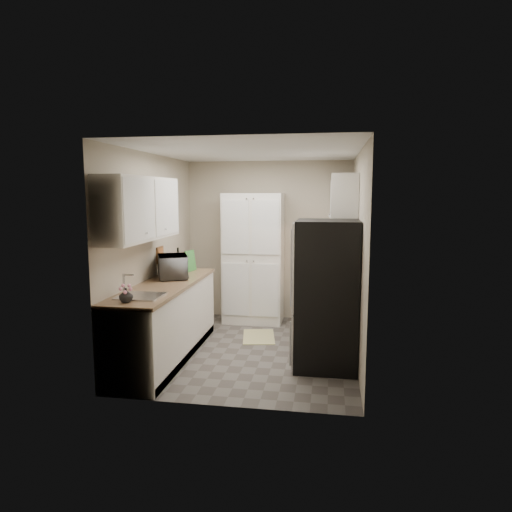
{
  "coord_description": "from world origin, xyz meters",
  "views": [
    {
      "loc": [
        0.96,
        -5.58,
        1.99
      ],
      "look_at": [
        0.03,
        0.15,
        1.2
      ],
      "focal_mm": 32.0,
      "sensor_mm": 36.0,
      "label": 1
    }
  ],
  "objects_px": {
    "microwave": "(173,267)",
    "electric_range": "(329,309)",
    "refrigerator": "(327,294)",
    "toaster_oven": "(333,259)",
    "wine_bottle": "(178,260)",
    "pantry_cabinet": "(253,258)"
  },
  "relations": [
    {
      "from": "microwave",
      "to": "electric_range",
      "type": "bearing_deg",
      "value": -101.85
    },
    {
      "from": "pantry_cabinet",
      "to": "refrigerator",
      "type": "relative_size",
      "value": 1.18
    },
    {
      "from": "refrigerator",
      "to": "toaster_oven",
      "type": "xyz_separation_m",
      "value": [
        0.07,
        1.63,
        0.18
      ]
    },
    {
      "from": "electric_range",
      "to": "refrigerator",
      "type": "height_order",
      "value": "refrigerator"
    },
    {
      "from": "wine_bottle",
      "to": "toaster_oven",
      "type": "relative_size",
      "value": 0.78
    },
    {
      "from": "pantry_cabinet",
      "to": "microwave",
      "type": "height_order",
      "value": "pantry_cabinet"
    },
    {
      "from": "electric_range",
      "to": "refrigerator",
      "type": "relative_size",
      "value": 0.66
    },
    {
      "from": "refrigerator",
      "to": "wine_bottle",
      "type": "relative_size",
      "value": 5.77
    },
    {
      "from": "microwave",
      "to": "pantry_cabinet",
      "type": "bearing_deg",
      "value": -55.21
    },
    {
      "from": "wine_bottle",
      "to": "toaster_oven",
      "type": "bearing_deg",
      "value": 18.38
    },
    {
      "from": "electric_range",
      "to": "toaster_oven",
      "type": "relative_size",
      "value": 3.0
    },
    {
      "from": "refrigerator",
      "to": "microwave",
      "type": "xyz_separation_m",
      "value": [
        -1.96,
        0.37,
        0.22
      ]
    },
    {
      "from": "electric_range",
      "to": "toaster_oven",
      "type": "height_order",
      "value": "toaster_oven"
    },
    {
      "from": "pantry_cabinet",
      "to": "microwave",
      "type": "relative_size",
      "value": 3.81
    },
    {
      "from": "microwave",
      "to": "toaster_oven",
      "type": "relative_size",
      "value": 1.39
    },
    {
      "from": "electric_range",
      "to": "wine_bottle",
      "type": "distance_m",
      "value": 2.2
    },
    {
      "from": "electric_range",
      "to": "microwave",
      "type": "xyz_separation_m",
      "value": [
        -1.99,
        -0.43,
        0.59
      ]
    },
    {
      "from": "pantry_cabinet",
      "to": "microwave",
      "type": "distance_m",
      "value": 1.59
    },
    {
      "from": "electric_range",
      "to": "toaster_oven",
      "type": "bearing_deg",
      "value": 87.48
    },
    {
      "from": "wine_bottle",
      "to": "toaster_oven",
      "type": "height_order",
      "value": "wine_bottle"
    },
    {
      "from": "wine_bottle",
      "to": "electric_range",
      "type": "bearing_deg",
      "value": -3.17
    },
    {
      "from": "pantry_cabinet",
      "to": "electric_range",
      "type": "bearing_deg",
      "value": -38.22
    }
  ]
}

